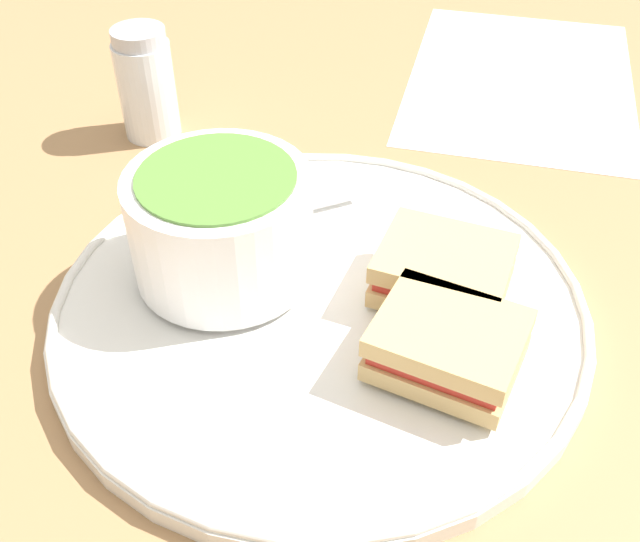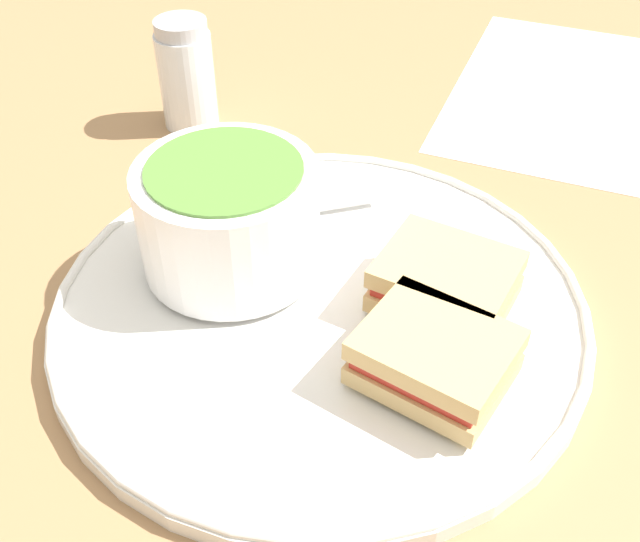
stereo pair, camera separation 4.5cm
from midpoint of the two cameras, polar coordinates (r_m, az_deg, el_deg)
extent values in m
plane|color=#9E754C|center=(0.48, 2.71, -3.44)|extent=(2.40, 2.40, 0.00)
cylinder|color=white|center=(0.47, 2.74, -2.92)|extent=(0.33, 0.33, 0.01)
torus|color=white|center=(0.47, 2.77, -2.25)|extent=(0.33, 0.33, 0.01)
cylinder|color=white|center=(0.49, -4.06, 0.95)|extent=(0.06, 0.06, 0.01)
cylinder|color=white|center=(0.47, -4.24, 3.95)|extent=(0.11, 0.11, 0.07)
cylinder|color=#568938|center=(0.45, -4.46, 7.42)|extent=(0.10, 0.10, 0.01)
cube|color=silver|center=(0.53, 2.77, 4.86)|extent=(0.07, 0.03, 0.00)
ellipsoid|color=silver|center=(0.52, -2.30, 4.28)|extent=(0.04, 0.03, 0.01)
cube|color=tan|center=(0.42, 11.67, -7.45)|extent=(0.10, 0.10, 0.01)
cube|color=#B72D23|center=(0.42, 11.85, -6.57)|extent=(0.09, 0.09, 0.01)
cube|color=tan|center=(0.41, 12.04, -5.66)|extent=(0.10, 0.10, 0.01)
cube|color=tan|center=(0.47, 12.17, -1.73)|extent=(0.10, 0.09, 0.01)
cube|color=#B72D23|center=(0.46, 12.34, -0.85)|extent=(0.09, 0.09, 0.01)
cube|color=tan|center=(0.45, 12.51, 0.06)|extent=(0.10, 0.09, 0.01)
cylinder|color=silver|center=(0.65, -8.10, 14.11)|extent=(0.05, 0.05, 0.08)
cylinder|color=#B7B7BC|center=(0.63, -8.51, 17.82)|extent=(0.04, 0.04, 0.01)
cube|color=white|center=(0.76, 20.23, 12.53)|extent=(0.29, 0.35, 0.00)
camera|label=1|loc=(0.02, -87.13, 2.51)|focal=42.00mm
camera|label=2|loc=(0.02, 92.87, -2.51)|focal=42.00mm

